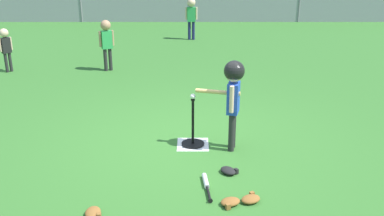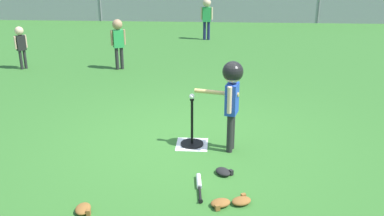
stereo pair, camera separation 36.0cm
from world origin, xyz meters
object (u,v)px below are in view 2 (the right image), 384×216
(spare_bat_silver, at_px, (199,184))
(glove_near_bats, at_px, (242,201))
(glove_tossed_aside, at_px, (223,172))
(batter_child, at_px, (232,88))
(glove_by_plate, at_px, (220,203))
(fielder_near_left, at_px, (21,42))
(batting_tee, at_px, (192,138))
(glove_outfield_drop, at_px, (83,209))
(fielder_deep_right, at_px, (118,37))
(fielder_deep_center, at_px, (207,13))
(baseball_on_tee, at_px, (192,96))

(spare_bat_silver, height_order, glove_near_bats, glove_near_bats)
(glove_near_bats, distance_m, glove_tossed_aside, 0.66)
(batter_child, xyz_separation_m, glove_near_bats, (0.10, -1.33, -0.85))
(glove_tossed_aside, bearing_deg, glove_near_bats, -73.21)
(spare_bat_silver, distance_m, glove_by_plate, 0.47)
(glove_by_plate, bearing_deg, batter_child, 84.76)
(fielder_near_left, bearing_deg, glove_by_plate, -49.86)
(batting_tee, relative_size, glove_tossed_aside, 2.50)
(glove_outfield_drop, bearing_deg, fielder_deep_right, 98.67)
(batting_tee, relative_size, batter_child, 0.55)
(fielder_deep_center, bearing_deg, spare_bat_silver, -88.75)
(fielder_near_left, bearing_deg, fielder_deep_right, 2.87)
(batter_child, relative_size, glove_outfield_drop, 5.41)
(fielder_deep_right, xyz_separation_m, fielder_near_left, (-2.19, -0.11, -0.11))
(batting_tee, distance_m, glove_by_plate, 1.57)
(fielder_deep_right, xyz_separation_m, glove_by_plate, (2.29, -5.42, -0.69))
(fielder_near_left, height_order, glove_by_plate, fielder_near_left)
(fielder_deep_center, xyz_separation_m, glove_near_bats, (0.66, -8.83, -0.74))
(baseball_on_tee, bearing_deg, spare_bat_silver, -82.21)
(baseball_on_tee, height_order, batter_child, batter_child)
(spare_bat_silver, distance_m, glove_tossed_aside, 0.41)
(batting_tee, height_order, baseball_on_tee, baseball_on_tee)
(baseball_on_tee, distance_m, batter_child, 0.57)
(spare_bat_silver, bearing_deg, glove_near_bats, -35.09)
(spare_bat_silver, relative_size, glove_outfield_drop, 2.51)
(spare_bat_silver, bearing_deg, batting_tee, 97.79)
(baseball_on_tee, xyz_separation_m, fielder_deep_right, (-1.89, 3.90, 0.01))
(fielder_near_left, bearing_deg, fielder_deep_center, 41.45)
(fielder_deep_right, bearing_deg, batter_child, -59.05)
(baseball_on_tee, distance_m, spare_bat_silver, 1.33)
(fielder_near_left, height_order, spare_bat_silver, fielder_near_left)
(fielder_near_left, relative_size, glove_by_plate, 3.63)
(fielder_near_left, bearing_deg, spare_bat_silver, -49.27)
(baseball_on_tee, bearing_deg, fielder_deep_center, 90.25)
(fielder_deep_right, xyz_separation_m, glove_near_bats, (2.52, -5.36, -0.69))
(fielder_deep_center, xyz_separation_m, fielder_near_left, (-4.05, -3.57, -0.16))
(batter_child, bearing_deg, fielder_deep_center, 94.27)
(fielder_deep_center, distance_m, glove_tossed_aside, 8.24)
(glove_near_bats, xyz_separation_m, glove_tossed_aside, (-0.19, 0.64, 0.00))
(batter_child, height_order, fielder_deep_right, batter_child)
(baseball_on_tee, relative_size, glove_near_bats, 0.27)
(batting_tee, bearing_deg, baseball_on_tee, -90.00)
(glove_tossed_aside, bearing_deg, glove_by_plate, -93.06)
(batting_tee, distance_m, glove_near_bats, 1.59)
(fielder_near_left, distance_m, glove_near_bats, 7.08)
(fielder_deep_right, distance_m, spare_bat_silver, 5.47)
(spare_bat_silver, xyz_separation_m, glove_by_plate, (0.25, -0.40, 0.01))
(fielder_deep_center, relative_size, glove_tossed_aside, 4.45)
(fielder_deep_center, bearing_deg, glove_outfield_drop, -96.30)
(batting_tee, distance_m, glove_outfield_drop, 2.01)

